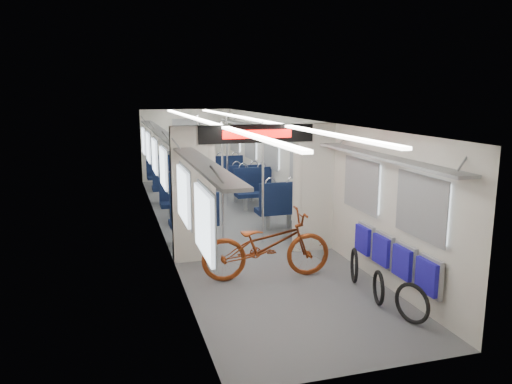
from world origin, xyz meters
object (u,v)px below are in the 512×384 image
(stanchion_far_left, at_px, (199,163))
(stanchion_far_right, at_px, (227,161))
(bike_hoop_b, at_px, (378,289))
(seat_bay_far_left, at_px, (167,176))
(stanchion_near_left, at_px, (223,184))
(bike_hoop_c, at_px, (354,267))
(bike_hoop_a, at_px, (412,305))
(seat_bay_far_right, at_px, (236,176))
(stanchion_near_right, at_px, (263,184))
(seat_bay_near_right, at_px, (266,195))
(seat_bay_near_left, at_px, (187,205))
(bicycle, at_px, (266,245))
(flip_bench, at_px, (393,256))

(stanchion_far_left, height_order, stanchion_far_right, same)
(bike_hoop_b, relative_size, stanchion_far_right, 0.21)
(seat_bay_far_left, height_order, stanchion_near_left, stanchion_near_left)
(bike_hoop_c, xyz_separation_m, seat_bay_far_left, (-2.00, 7.25, 0.32))
(bike_hoop_a, relative_size, stanchion_near_left, 0.23)
(stanchion_far_left, bearing_deg, seat_bay_far_right, 48.25)
(bike_hoop_a, relative_size, seat_bay_far_right, 0.25)
(bike_hoop_c, relative_size, seat_bay_far_left, 0.24)
(seat_bay_far_right, xyz_separation_m, stanchion_near_right, (-0.60, -4.47, 0.61))
(seat_bay_near_right, bearing_deg, seat_bay_far_left, 120.43)
(bike_hoop_a, relative_size, stanchion_far_left, 0.23)
(seat_bay_far_right, height_order, stanchion_near_left, stanchion_near_left)
(seat_bay_far_left, bearing_deg, bike_hoop_c, -74.56)
(seat_bay_far_left, bearing_deg, stanchion_near_right, -75.41)
(seat_bay_near_right, xyz_separation_m, stanchion_far_right, (-0.54, 1.50, 0.59))
(seat_bay_near_left, xyz_separation_m, seat_bay_far_right, (1.87, 3.28, -0.00))
(bicycle, distance_m, seat_bay_near_left, 3.09)
(seat_bay_near_right, relative_size, seat_bay_far_left, 1.02)
(stanchion_near_left, relative_size, stanchion_far_right, 1.00)
(flip_bench, bearing_deg, bicycle, 142.85)
(seat_bay_near_right, distance_m, stanchion_far_right, 1.70)
(seat_bay_near_right, distance_m, stanchion_far_left, 1.93)
(seat_bay_near_left, xyz_separation_m, stanchion_far_right, (1.33, 2.02, 0.60))
(stanchion_far_left, distance_m, stanchion_far_right, 0.76)
(bicycle, bearing_deg, bike_hoop_b, -135.72)
(bicycle, distance_m, bike_hoop_a, 2.39)
(seat_bay_near_right, xyz_separation_m, seat_bay_far_right, (0.00, 2.76, -0.02))
(bicycle, xyz_separation_m, bike_hoop_a, (1.27, -2.00, -0.29))
(seat_bay_near_left, bearing_deg, bicycle, -75.38)
(seat_bay_near_right, distance_m, seat_bay_far_left, 3.69)
(bicycle, bearing_deg, seat_bay_far_right, -5.64)
(bicycle, relative_size, stanchion_near_left, 0.88)
(stanchion_near_right, bearing_deg, seat_bay_far_right, 82.39)
(stanchion_near_right, bearing_deg, seat_bay_near_right, 70.72)
(bike_hoop_b, bearing_deg, stanchion_near_left, 113.15)
(flip_bench, height_order, seat_bay_far_left, seat_bay_far_left)
(flip_bench, xyz_separation_m, stanchion_far_left, (-1.71, 5.97, 0.57))
(seat_bay_far_right, bearing_deg, bike_hoop_b, -89.48)
(bicycle, xyz_separation_m, seat_bay_near_right, (1.09, 3.51, 0.03))
(bicycle, xyz_separation_m, flip_bench, (1.51, -1.14, 0.05))
(seat_bay_near_left, distance_m, seat_bay_far_right, 3.78)
(bicycle, relative_size, stanchion_near_right, 0.88)
(bike_hoop_c, distance_m, stanchion_far_right, 5.68)
(bike_hoop_b, bearing_deg, stanchion_far_left, 102.32)
(bike_hoop_a, bearing_deg, bike_hoop_b, 100.11)
(seat_bay_far_left, distance_m, stanchion_near_left, 4.83)
(bike_hoop_c, distance_m, stanchion_near_right, 2.63)
(stanchion_near_right, bearing_deg, seat_bay_far_left, 104.59)
(flip_bench, bearing_deg, seat_bay_near_left, 119.00)
(bike_hoop_b, xyz_separation_m, seat_bay_far_left, (-1.94, 8.07, 0.35))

